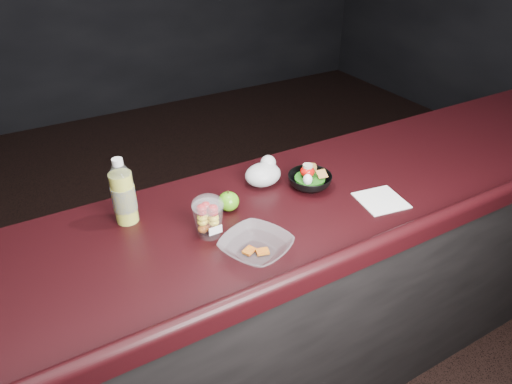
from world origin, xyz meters
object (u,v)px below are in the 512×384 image
fruit_cup (208,216)px  green_apple (229,201)px  takeout_bowl (256,247)px  snack_bowl (309,180)px  lemonade_bottle (124,196)px

fruit_cup → green_apple: fruit_cup is taller
takeout_bowl → snack_bowl: bearing=32.9°
fruit_cup → takeout_bowl: fruit_cup is taller
lemonade_bottle → snack_bowl: 0.69m
green_apple → fruit_cup: bearing=-140.7°
snack_bowl → lemonade_bottle: bearing=169.0°
fruit_cup → takeout_bowl: size_ratio=0.53×
snack_bowl → takeout_bowl: size_ratio=0.74×
green_apple → snack_bowl: (0.34, -0.02, -0.00)m
takeout_bowl → fruit_cup: bearing=118.4°
takeout_bowl → green_apple: bearing=82.2°
fruit_cup → green_apple: bearing=39.3°
lemonade_bottle → green_apple: bearing=-18.9°
lemonade_bottle → takeout_bowl: bearing=-51.5°
green_apple → snack_bowl: 0.34m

